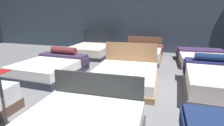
{
  "coord_description": "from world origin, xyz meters",
  "views": [
    {
      "loc": [
        1.09,
        -4.07,
        1.76
      ],
      "look_at": [
        -0.26,
        0.12,
        0.59
      ],
      "focal_mm": 29.79,
      "sensor_mm": 36.0,
      "label": 1
    }
  ],
  "objects_px": {
    "bed_6": "(91,50)",
    "bed_3": "(51,68)",
    "bed_7": "(141,54)",
    "bed_5": "(221,82)",
    "bed_8": "(202,58)",
    "price_sign": "(5,113)",
    "bed_4": "(124,76)"
  },
  "relations": [
    {
      "from": "bed_6",
      "to": "bed_3",
      "type": "bearing_deg",
      "value": -91.29
    },
    {
      "from": "bed_3",
      "to": "bed_7",
      "type": "bearing_deg",
      "value": 53.22
    },
    {
      "from": "bed_5",
      "to": "bed_8",
      "type": "distance_m",
      "value": 2.82
    },
    {
      "from": "bed_8",
      "to": "bed_7",
      "type": "bearing_deg",
      "value": 178.43
    },
    {
      "from": "bed_3",
      "to": "bed_5",
      "type": "distance_m",
      "value": 4.44
    },
    {
      "from": "bed_6",
      "to": "bed_8",
      "type": "relative_size",
      "value": 0.96
    },
    {
      "from": "bed_7",
      "to": "price_sign",
      "type": "xyz_separation_m",
      "value": [
        -1.09,
        -5.39,
        0.15
      ]
    },
    {
      "from": "bed_5",
      "to": "bed_6",
      "type": "bearing_deg",
      "value": 148.4
    },
    {
      "from": "bed_4",
      "to": "bed_5",
      "type": "distance_m",
      "value": 2.22
    },
    {
      "from": "bed_3",
      "to": "bed_7",
      "type": "xyz_separation_m",
      "value": [
        2.21,
        2.76,
        0.0
      ]
    },
    {
      "from": "bed_3",
      "to": "bed_5",
      "type": "bearing_deg",
      "value": 2.08
    },
    {
      "from": "bed_7",
      "to": "bed_8",
      "type": "relative_size",
      "value": 0.94
    },
    {
      "from": "bed_5",
      "to": "bed_8",
      "type": "relative_size",
      "value": 1.05
    },
    {
      "from": "bed_3",
      "to": "bed_6",
      "type": "distance_m",
      "value": 2.83
    },
    {
      "from": "bed_5",
      "to": "bed_3",
      "type": "bearing_deg",
      "value": -178.89
    },
    {
      "from": "bed_3",
      "to": "price_sign",
      "type": "height_order",
      "value": "price_sign"
    },
    {
      "from": "bed_8",
      "to": "bed_4",
      "type": "bearing_deg",
      "value": -131.44
    },
    {
      "from": "bed_7",
      "to": "price_sign",
      "type": "height_order",
      "value": "price_sign"
    },
    {
      "from": "bed_6",
      "to": "bed_7",
      "type": "bearing_deg",
      "value": -2.52
    },
    {
      "from": "bed_4",
      "to": "bed_7",
      "type": "relative_size",
      "value": 1.07
    },
    {
      "from": "bed_4",
      "to": "bed_8",
      "type": "distance_m",
      "value": 3.6
    },
    {
      "from": "bed_4",
      "to": "price_sign",
      "type": "bearing_deg",
      "value": -115.7
    },
    {
      "from": "bed_4",
      "to": "bed_7",
      "type": "xyz_separation_m",
      "value": [
        -0.01,
        2.76,
        0.04
      ]
    },
    {
      "from": "bed_3",
      "to": "bed_7",
      "type": "height_order",
      "value": "bed_7"
    },
    {
      "from": "bed_4",
      "to": "bed_3",
      "type": "bearing_deg",
      "value": 176.98
    },
    {
      "from": "bed_5",
      "to": "bed_7",
      "type": "xyz_separation_m",
      "value": [
        -2.23,
        2.75,
        -0.04
      ]
    },
    {
      "from": "bed_4",
      "to": "bed_6",
      "type": "height_order",
      "value": "bed_6"
    },
    {
      "from": "bed_6",
      "to": "price_sign",
      "type": "distance_m",
      "value": 5.57
    },
    {
      "from": "bed_8",
      "to": "price_sign",
      "type": "bearing_deg",
      "value": -124.7
    },
    {
      "from": "bed_8",
      "to": "price_sign",
      "type": "height_order",
      "value": "price_sign"
    },
    {
      "from": "bed_5",
      "to": "bed_6",
      "type": "relative_size",
      "value": 1.09
    },
    {
      "from": "bed_7",
      "to": "bed_8",
      "type": "distance_m",
      "value": 2.23
    }
  ]
}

